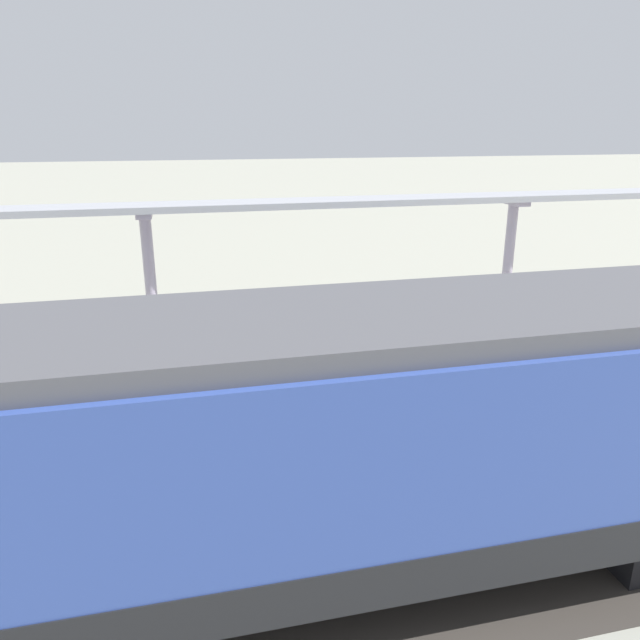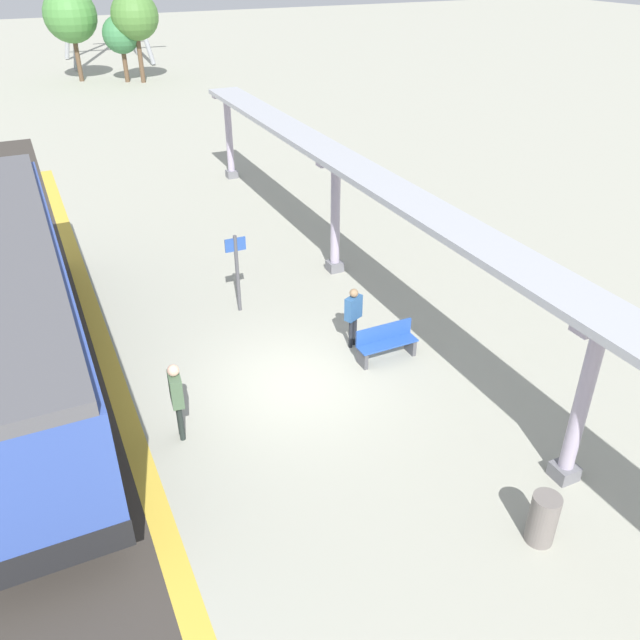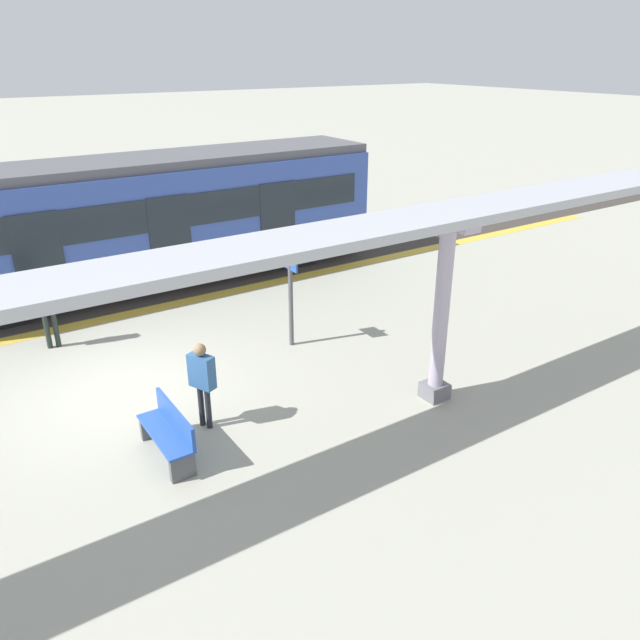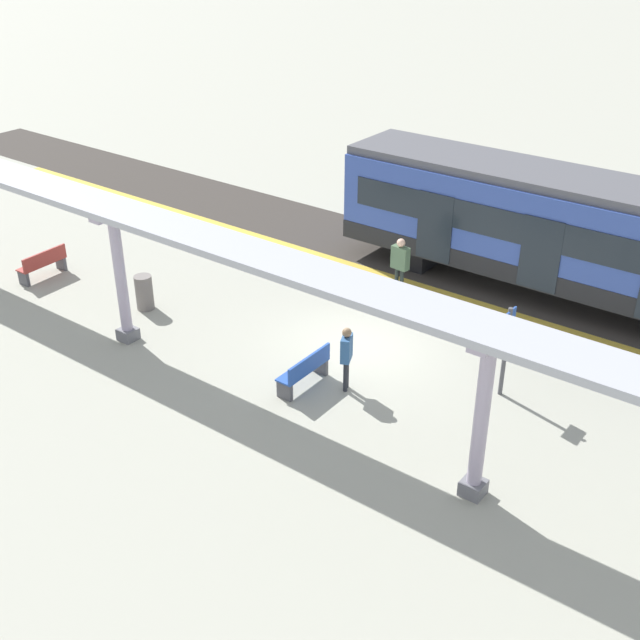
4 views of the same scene
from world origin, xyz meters
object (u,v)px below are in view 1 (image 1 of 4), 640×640
(canopy_pillar_second, at_px, (508,261))
(passenger_by_the_benches, at_px, (322,316))
(trash_bin, at_px, (563,316))
(train_near_carriage, at_px, (320,448))
(canopy_pillar_third, at_px, (150,280))
(platform_info_sign, at_px, (204,339))
(passenger_waiting_near_edge, at_px, (473,384))
(bench_near_end, at_px, (349,329))

(canopy_pillar_second, xyz_separation_m, passenger_by_the_benches, (-1.48, 5.76, -0.75))
(passenger_by_the_benches, bearing_deg, trash_bin, -89.59)
(canopy_pillar_second, xyz_separation_m, trash_bin, (-1.43, -0.94, -1.26))
(train_near_carriage, xyz_separation_m, canopy_pillar_third, (8.96, 2.17, -0.08))
(train_near_carriage, xyz_separation_m, trash_bin, (7.53, -8.54, -1.34))
(passenger_by_the_benches, bearing_deg, canopy_pillar_third, 69.74)
(train_near_carriage, relative_size, canopy_pillar_third, 3.69)
(trash_bin, bearing_deg, passenger_by_the_benches, 90.41)
(platform_info_sign, bearing_deg, passenger_waiting_near_edge, -121.91)
(canopy_pillar_second, height_order, bench_near_end, canopy_pillar_second)
(train_near_carriage, height_order, canopy_pillar_second, train_near_carriage)
(passenger_waiting_near_edge, height_order, passenger_by_the_benches, passenger_waiting_near_edge)
(canopy_pillar_third, height_order, platform_info_sign, canopy_pillar_third)
(passenger_waiting_near_edge, bearing_deg, canopy_pillar_second, -34.04)
(canopy_pillar_third, relative_size, passenger_waiting_near_edge, 1.96)
(bench_near_end, bearing_deg, passenger_by_the_benches, 120.28)
(train_near_carriage, height_order, passenger_by_the_benches, train_near_carriage)
(canopy_pillar_third, distance_m, trash_bin, 10.88)
(bench_near_end, relative_size, platform_info_sign, 0.68)
(passenger_waiting_near_edge, bearing_deg, trash_bin, -47.05)
(canopy_pillar_second, bearing_deg, trash_bin, -146.58)
(train_near_carriage, bearing_deg, trash_bin, -48.59)
(canopy_pillar_second, distance_m, passenger_by_the_benches, 6.00)
(canopy_pillar_third, bearing_deg, trash_bin, -97.60)
(canopy_pillar_third, xyz_separation_m, trash_bin, (-1.43, -10.71, -1.26))
(canopy_pillar_third, xyz_separation_m, passenger_by_the_benches, (-1.48, -4.00, -0.75))
(platform_info_sign, distance_m, passenger_waiting_near_edge, 5.27)
(bench_near_end, height_order, passenger_waiting_near_edge, passenger_waiting_near_edge)
(passenger_by_the_benches, bearing_deg, platform_info_sign, 123.96)
(trash_bin, relative_size, platform_info_sign, 0.44)
(canopy_pillar_second, bearing_deg, bench_near_end, 101.48)
(bench_near_end, bearing_deg, passenger_waiting_near_edge, -171.80)
(train_near_carriage, relative_size, canopy_pillar_second, 3.69)
(train_near_carriage, height_order, platform_info_sign, train_near_carriage)
(trash_bin, distance_m, platform_info_sign, 9.86)
(canopy_pillar_second, height_order, trash_bin, canopy_pillar_second)
(train_near_carriage, relative_size, bench_near_end, 8.45)
(train_near_carriage, bearing_deg, passenger_waiting_near_edge, -51.08)
(train_near_carriage, xyz_separation_m, passenger_by_the_benches, (7.48, -1.83, -0.83))
(canopy_pillar_second, distance_m, platform_info_sign, 9.34)
(canopy_pillar_second, bearing_deg, canopy_pillar_third, 90.00)
(bench_near_end, height_order, platform_info_sign, platform_info_sign)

